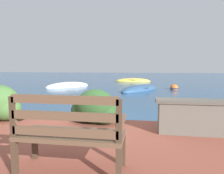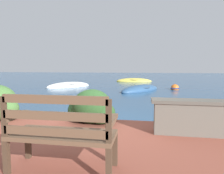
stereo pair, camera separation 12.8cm
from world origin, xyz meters
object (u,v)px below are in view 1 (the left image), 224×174
Objects in this scene: rowboat_nearest at (140,90)px; rowboat_mid at (68,86)px; mooring_buoy at (174,88)px; rowboat_far at (133,81)px; park_bench at (69,132)px.

rowboat_nearest is 1.10× the size of rowboat_mid.
rowboat_nearest is 6.23× the size of mooring_buoy.
rowboat_mid is 7.08m from mooring_buoy.
rowboat_nearest is at bearing 91.51° from rowboat_far.
rowboat_nearest reaches higher than mooring_buoy.
rowboat_nearest reaches higher than rowboat_far.
rowboat_far is at bearing 90.89° from park_bench.
rowboat_mid is (-4.97, 1.30, 0.00)m from rowboat_nearest.
park_bench is at bearing -151.02° from rowboat_nearest.
park_bench is 9.76m from rowboat_nearest.
rowboat_nearest is (0.66, 9.72, -0.65)m from park_bench.
rowboat_mid is at bearing 47.50° from rowboat_far.
park_bench is 2.30× the size of mooring_buoy.
rowboat_nearest is 6.81m from rowboat_far.
rowboat_mid is (-4.31, 11.02, -0.65)m from park_bench.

